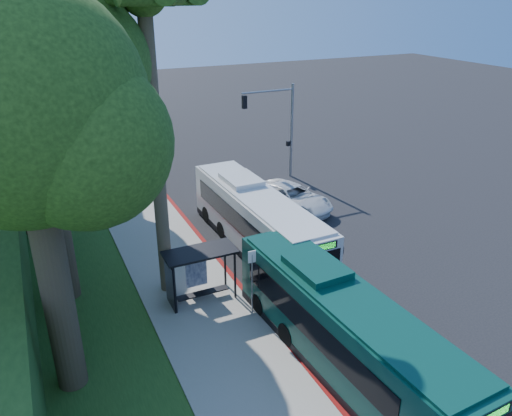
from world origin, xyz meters
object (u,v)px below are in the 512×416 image
white_bus (256,220)px  pickup (292,197)px  teal_bus (343,328)px  bus_shelter (194,266)px

white_bus → pickup: (4.37, 3.91, -0.93)m
white_bus → teal_bus: size_ratio=1.01×
bus_shelter → pickup: bus_shelter is taller
white_bus → bus_shelter: bearing=-145.4°
white_bus → teal_bus: white_bus is taller
teal_bus → pickup: size_ratio=2.04×
teal_bus → pickup: (5.53, 13.76, -0.91)m
bus_shelter → white_bus: 5.73m
white_bus → teal_bus: (-1.15, -9.85, -0.03)m
bus_shelter → white_bus: (4.65, 3.34, -0.06)m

